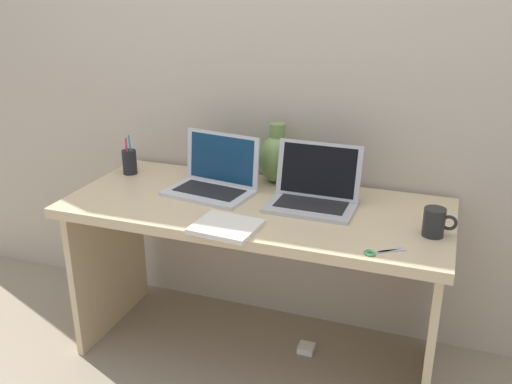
{
  "coord_description": "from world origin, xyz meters",
  "views": [
    {
      "loc": [
        0.71,
        -1.97,
        1.59
      ],
      "look_at": [
        0.0,
        0.0,
        0.77
      ],
      "focal_mm": 39.36,
      "sensor_mm": 36.0,
      "label": 1
    }
  ],
  "objects_px": {
    "notebook_stack": "(226,227)",
    "coffee_mug": "(435,222)",
    "power_brick": "(306,348)",
    "laptop_right": "(315,189)",
    "pen_cup": "(130,161)",
    "scissors": "(378,252)",
    "green_vase": "(277,157)",
    "laptop_left": "(215,176)"
  },
  "relations": [
    {
      "from": "scissors",
      "to": "laptop_left",
      "type": "bearing_deg",
      "value": 154.59
    },
    {
      "from": "power_brick",
      "to": "laptop_right",
      "type": "bearing_deg",
      "value": -35.49
    },
    {
      "from": "green_vase",
      "to": "pen_cup",
      "type": "relative_size",
      "value": 1.41
    },
    {
      "from": "laptop_left",
      "to": "pen_cup",
      "type": "distance_m",
      "value": 0.46
    },
    {
      "from": "laptop_right",
      "to": "coffee_mug",
      "type": "height_order",
      "value": "laptop_right"
    },
    {
      "from": "laptop_right",
      "to": "pen_cup",
      "type": "relative_size",
      "value": 1.86
    },
    {
      "from": "laptop_left",
      "to": "scissors",
      "type": "height_order",
      "value": "laptop_left"
    },
    {
      "from": "laptop_right",
      "to": "power_brick",
      "type": "xyz_separation_m",
      "value": [
        -0.01,
        0.01,
        -0.77
      ]
    },
    {
      "from": "scissors",
      "to": "coffee_mug",
      "type": "bearing_deg",
      "value": 50.55
    },
    {
      "from": "notebook_stack",
      "to": "laptop_right",
      "type": "bearing_deg",
      "value": 54.9
    },
    {
      "from": "laptop_right",
      "to": "power_brick",
      "type": "distance_m",
      "value": 0.77
    },
    {
      "from": "laptop_left",
      "to": "pen_cup",
      "type": "bearing_deg",
      "value": 171.88
    },
    {
      "from": "notebook_stack",
      "to": "laptop_left",
      "type": "bearing_deg",
      "value": 119.12
    },
    {
      "from": "green_vase",
      "to": "coffee_mug",
      "type": "height_order",
      "value": "green_vase"
    },
    {
      "from": "coffee_mug",
      "to": "power_brick",
      "type": "xyz_separation_m",
      "value": [
        -0.48,
        0.15,
        -0.76
      ]
    },
    {
      "from": "laptop_right",
      "to": "power_brick",
      "type": "bearing_deg",
      "value": 144.51
    },
    {
      "from": "laptop_left",
      "to": "laptop_right",
      "type": "bearing_deg",
      "value": -0.66
    },
    {
      "from": "notebook_stack",
      "to": "power_brick",
      "type": "height_order",
      "value": "notebook_stack"
    },
    {
      "from": "green_vase",
      "to": "scissors",
      "type": "height_order",
      "value": "green_vase"
    },
    {
      "from": "laptop_right",
      "to": "pen_cup",
      "type": "xyz_separation_m",
      "value": [
        -0.89,
        0.07,
        -0.0
      ]
    },
    {
      "from": "laptop_right",
      "to": "coffee_mug",
      "type": "distance_m",
      "value": 0.49
    },
    {
      "from": "notebook_stack",
      "to": "coffee_mug",
      "type": "bearing_deg",
      "value": 15.54
    },
    {
      "from": "laptop_left",
      "to": "green_vase",
      "type": "xyz_separation_m",
      "value": [
        0.21,
        0.19,
        0.05
      ]
    },
    {
      "from": "green_vase",
      "to": "notebook_stack",
      "type": "xyz_separation_m",
      "value": [
        -0.02,
        -0.54,
        -0.1
      ]
    },
    {
      "from": "laptop_right",
      "to": "scissors",
      "type": "height_order",
      "value": "laptop_right"
    },
    {
      "from": "laptop_right",
      "to": "green_vase",
      "type": "xyz_separation_m",
      "value": [
        -0.22,
        0.2,
        0.05
      ]
    },
    {
      "from": "green_vase",
      "to": "scissors",
      "type": "xyz_separation_m",
      "value": [
        0.53,
        -0.54,
        -0.11
      ]
    },
    {
      "from": "laptop_left",
      "to": "notebook_stack",
      "type": "bearing_deg",
      "value": -60.88
    },
    {
      "from": "green_vase",
      "to": "power_brick",
      "type": "height_order",
      "value": "green_vase"
    },
    {
      "from": "pen_cup",
      "to": "scissors",
      "type": "xyz_separation_m",
      "value": [
        1.2,
        -0.42,
        -0.06
      ]
    },
    {
      "from": "notebook_stack",
      "to": "pen_cup",
      "type": "bearing_deg",
      "value": 147.67
    },
    {
      "from": "laptop_right",
      "to": "green_vase",
      "type": "height_order",
      "value": "green_vase"
    },
    {
      "from": "pen_cup",
      "to": "scissors",
      "type": "bearing_deg",
      "value": -19.17
    },
    {
      "from": "laptop_right",
      "to": "scissors",
      "type": "bearing_deg",
      "value": -48.67
    },
    {
      "from": "laptop_left",
      "to": "power_brick",
      "type": "relative_size",
      "value": 5.5
    },
    {
      "from": "coffee_mug",
      "to": "scissors",
      "type": "distance_m",
      "value": 0.26
    },
    {
      "from": "laptop_left",
      "to": "notebook_stack",
      "type": "xyz_separation_m",
      "value": [
        0.19,
        -0.35,
        -0.05
      ]
    },
    {
      "from": "laptop_right",
      "to": "power_brick",
      "type": "relative_size",
      "value": 4.97
    },
    {
      "from": "pen_cup",
      "to": "scissors",
      "type": "relative_size",
      "value": 1.41
    },
    {
      "from": "pen_cup",
      "to": "laptop_left",
      "type": "bearing_deg",
      "value": -8.12
    },
    {
      "from": "laptop_right",
      "to": "pen_cup",
      "type": "bearing_deg",
      "value": 175.49
    },
    {
      "from": "notebook_stack",
      "to": "coffee_mug",
      "type": "height_order",
      "value": "coffee_mug"
    }
  ]
}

